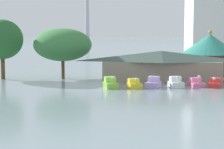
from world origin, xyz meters
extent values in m
cube|color=#8CCC3F|center=(5.68, 33.01, 0.37)|extent=(2.38, 3.20, 0.73)
cube|color=#A0E24F|center=(5.58, 33.35, 1.10)|extent=(1.69, 1.63, 0.74)
cylinder|color=#8CCC3F|center=(6.02, 31.92, 1.04)|extent=(0.14, 0.14, 0.62)
sphere|color=white|center=(6.02, 31.92, 1.50)|extent=(0.30, 0.30, 0.30)
cube|color=yellow|center=(8.84, 33.05, 0.34)|extent=(2.23, 2.66, 0.68)
cube|color=yellow|center=(8.76, 33.32, 0.96)|extent=(1.63, 1.39, 0.56)
cylinder|color=yellow|center=(9.10, 32.17, 0.92)|extent=(0.14, 0.14, 0.47)
sphere|color=white|center=(9.10, 32.17, 1.33)|extent=(0.35, 0.35, 0.35)
cube|color=#B299D8|center=(11.40, 33.86, 0.38)|extent=(2.37, 3.24, 0.76)
cube|color=#C8ADF0|center=(11.50, 34.21, 1.11)|extent=(1.70, 1.64, 0.70)
cylinder|color=#B299D8|center=(11.08, 32.75, 1.06)|extent=(0.14, 0.14, 0.61)
sphere|color=white|center=(11.08, 32.75, 1.54)|extent=(0.35, 0.35, 0.35)
cube|color=white|center=(14.47, 34.01, 0.39)|extent=(2.10, 2.71, 0.78)
cube|color=white|center=(14.42, 34.31, 1.12)|extent=(1.60, 1.35, 0.69)
cylinder|color=white|center=(14.66, 33.05, 1.04)|extent=(0.14, 0.14, 0.53)
sphere|color=white|center=(14.66, 33.05, 1.48)|extent=(0.36, 0.36, 0.36)
cube|color=pink|center=(17.34, 35.12, 0.30)|extent=(2.23, 3.01, 0.61)
cube|color=pink|center=(17.27, 35.45, 0.90)|extent=(1.65, 1.50, 0.59)
cylinder|color=pink|center=(17.58, 34.06, 0.94)|extent=(0.14, 0.14, 0.68)
sphere|color=white|center=(17.58, 34.06, 1.47)|extent=(0.38, 0.38, 0.38)
cube|color=red|center=(19.86, 34.61, 0.32)|extent=(2.44, 3.05, 0.63)
cube|color=#E8423C|center=(19.97, 34.92, 0.94)|extent=(1.72, 1.59, 0.60)
cylinder|color=red|center=(19.50, 33.61, 0.87)|extent=(0.14, 0.14, 0.47)
sphere|color=white|center=(19.50, 33.61, 1.30)|extent=(0.39, 0.39, 0.39)
cube|color=gray|center=(12.98, 41.36, 1.52)|extent=(17.71, 5.12, 3.04)
pyramid|color=#42564C|center=(12.98, 41.36, 3.84)|extent=(19.13, 5.89, 1.60)
cylinder|color=brown|center=(22.41, 52.73, 1.79)|extent=(7.42, 7.42, 3.58)
cone|color=teal|center=(22.41, 52.73, 5.38)|extent=(10.50, 10.50, 3.60)
sphere|color=#B7993D|center=(22.41, 52.73, 7.53)|extent=(0.70, 0.70, 0.70)
cylinder|color=brown|center=(-12.08, 42.63, 1.60)|extent=(0.64, 0.64, 3.21)
ellipsoid|color=#28602D|center=(-12.08, 42.63, 6.35)|extent=(6.60, 6.60, 6.29)
cylinder|color=brown|center=(-2.61, 43.76, 1.42)|extent=(0.52, 0.52, 2.84)
ellipsoid|color=#3D7F42|center=(-2.61, 43.76, 5.47)|extent=(9.32, 9.32, 5.26)
camera|label=1|loc=(8.73, -20.27, 7.20)|focal=64.56mm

